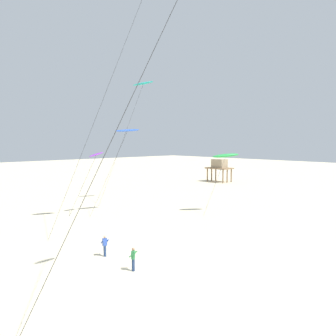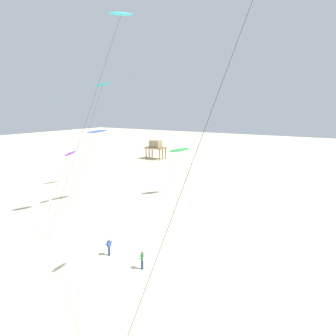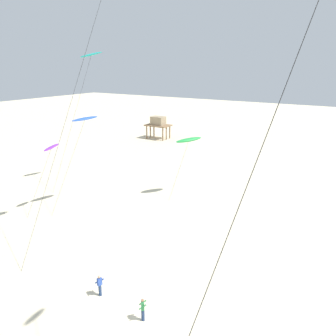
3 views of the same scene
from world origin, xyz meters
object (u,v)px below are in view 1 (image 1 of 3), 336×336
kite_purple (96,155)px  kite_green (226,156)px  kite_teal (143,84)px  kite_flyer_nearest (105,245)px  stilt_house (219,166)px  kite_blue (127,131)px  kite_flyer_middle (133,259)px

kite_purple → kite_green: kite_purple is taller
kite_teal → kite_flyer_nearest: kite_teal is taller
kite_teal → stilt_house: size_ratio=3.30×
kite_green → kite_blue: kite_blue is taller
kite_flyer_nearest → kite_flyer_middle: same height
stilt_house → kite_flyer_middle: bearing=-57.3°
kite_purple → kite_flyer_nearest: 17.96m
kite_flyer_nearest → kite_blue: bearing=136.9°
kite_teal → kite_green: (12.98, 2.51, -9.84)m
kite_teal → kite_flyer_middle: size_ratio=10.63×
kite_teal → kite_blue: 10.53m
kite_teal → kite_green: kite_teal is taller
kite_green → kite_blue: bearing=-132.3°
kite_purple → kite_blue: kite_blue is taller
kite_purple → stilt_house: (-11.48, 38.14, -3.77)m
kite_green → kite_flyer_middle: bearing=-68.7°
kite_teal → kite_flyer_nearest: size_ratio=10.63×
kite_teal → kite_flyer_nearest: (16.97, -17.84, -16.19)m
kite_purple → stilt_house: kite_purple is taller
kite_flyer_nearest → kite_flyer_middle: (4.09, -0.33, 0.00)m
kite_teal → stilt_house: 32.96m
kite_purple → stilt_house: size_ratio=1.45×
kite_purple → kite_teal: (-2.45, 9.46, 9.75)m
kite_flyer_nearest → kite_flyer_middle: bearing=-4.7°
kite_purple → kite_green: bearing=48.7°
kite_purple → kite_teal: size_ratio=0.44×
kite_blue → kite_flyer_nearest: size_ratio=6.34×
kite_purple → kite_blue: bearing=51.8°
kite_blue → kite_flyer_nearest: 19.12m
kite_green → kite_flyer_nearest: 21.69m
kite_green → kite_flyer_middle: size_ratio=4.57×
kite_teal → kite_flyer_middle: kite_teal is taller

